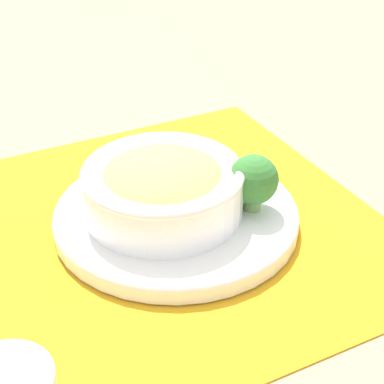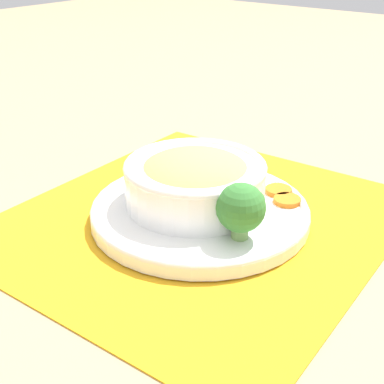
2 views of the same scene
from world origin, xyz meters
name	(u,v)px [view 2 (image 2 of 2)]	position (x,y,z in m)	size (l,w,h in m)	color
ground_plane	(200,220)	(0.00, 0.00, 0.00)	(4.00, 4.00, 0.00)	tan
placemat	(200,219)	(0.00, 0.00, 0.00)	(0.53, 0.49, 0.00)	orange
plate	(200,210)	(0.00, 0.00, 0.02)	(0.29, 0.29, 0.02)	white
bowl	(195,179)	(-0.01, -0.01, 0.06)	(0.19, 0.19, 0.07)	white
broccoli_floret	(241,208)	(0.03, 0.08, 0.06)	(0.06, 0.06, 0.07)	#759E51
carrot_slice_near	(287,200)	(-0.08, 0.08, 0.02)	(0.04, 0.04, 0.01)	orange
carrot_slice_middle	(278,190)	(-0.10, 0.06, 0.02)	(0.04, 0.04, 0.01)	orange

